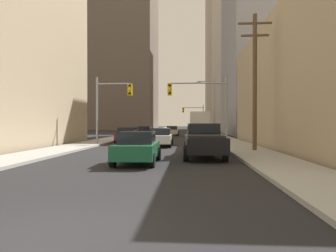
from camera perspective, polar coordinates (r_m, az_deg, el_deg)
ground_plane at (r=5.55m, az=-23.73°, el=-19.57°), size 400.00×400.00×0.00m
sidewalk_left at (r=55.37m, az=-5.36°, el=-1.41°), size 2.87×160.00×0.15m
sidewalk_right at (r=54.80m, az=8.18°, el=-1.43°), size 2.87×160.00×0.15m
city_bus at (r=43.32m, az=6.10°, el=0.52°), size 2.90×11.58×3.40m
pickup_truck_black at (r=16.93m, az=6.81°, el=-2.79°), size 2.20×5.46×1.90m
sedan_green at (r=14.32m, az=-5.83°, el=-4.03°), size 1.95×4.24×1.52m
sedan_white at (r=24.76m, az=-1.43°, el=-2.13°), size 1.95×4.24×1.52m
sedan_maroon at (r=29.62m, az=-7.67°, el=-1.70°), size 1.95×4.23×1.52m
sedan_navy at (r=39.91m, az=-4.44°, el=-1.14°), size 1.95×4.24×1.52m
sedan_beige at (r=46.34m, az=0.79°, el=-0.91°), size 1.95×4.25×1.52m
traffic_signal_near_left at (r=26.92m, az=-10.62°, el=4.98°), size 3.24×0.44×6.00m
traffic_signal_near_right at (r=26.09m, az=6.11°, el=5.33°), size 5.14×0.44×6.00m
traffic_signal_far_right at (r=66.27m, az=4.96°, el=2.37°), size 4.68×0.44×6.00m
utility_pole_right at (r=20.73m, az=16.19°, el=8.55°), size 2.20×0.28×9.09m
street_lamp_right at (r=38.77m, az=8.31°, el=4.38°), size 2.40×0.32×7.50m
building_left_far_tower at (r=103.66m, az=-8.31°, el=19.58°), size 19.70×23.78×71.65m
building_right_mid_block at (r=55.58m, az=20.36°, el=13.82°), size 17.25×19.25×29.50m
building_right_far_highrise at (r=96.20m, az=15.05°, el=13.49°), size 24.32×28.94×47.17m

